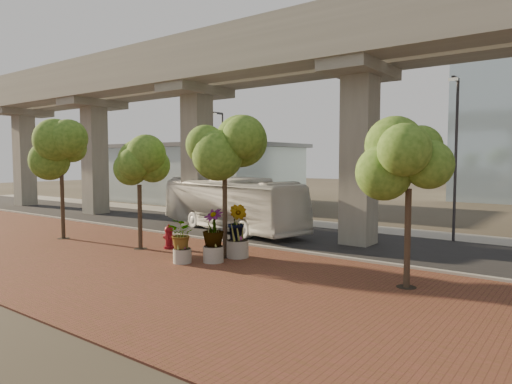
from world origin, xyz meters
The scene contains 18 objects.
ground centered at (0.00, 0.00, 0.00)m, with size 160.00×160.00×0.00m, color #322E24.
brick_plaza centered at (0.00, -8.00, 0.03)m, with size 70.00×13.00×0.06m, color brown.
asphalt_road centered at (0.00, 2.00, 0.02)m, with size 90.00×8.00×0.04m, color black.
curb_strip centered at (0.00, -2.00, 0.08)m, with size 70.00×0.25×0.16m, color gray.
far_sidewalk centered at (0.00, 7.50, 0.03)m, with size 90.00×3.00×0.06m, color gray.
transit_viaduct centered at (0.00, 2.00, 7.29)m, with size 72.00×5.60×12.40m.
station_pavilion centered at (-20.00, 16.00, 3.22)m, with size 23.00×13.00×6.30m.
transit_bus centered at (-2.76, 1.64, 1.71)m, with size 2.88×12.27×3.42m, color silver.
fire_hydrant centered at (-1.16, -5.10, 0.65)m, with size 0.61×0.55×1.22m.
planter_front centered at (1.78, -7.02, 1.25)m, with size 1.78×1.78×1.96m.
planter_right centered at (2.77, -6.08, 1.49)m, with size 2.20×2.20×2.35m.
planter_left centered at (3.00, -4.67, 1.58)m, with size 2.28×2.28×2.51m.
street_tree_far_west centered at (-8.28, -6.70, 4.95)m, with size 3.88×3.88×6.68m.
street_tree_near_west centered at (-2.27, -6.03, 4.26)m, with size 3.24×3.24×5.70m.
street_tree_near_east centered at (2.50, -4.98, 4.99)m, with size 4.07×4.07×6.80m.
street_tree_far_east centered at (10.96, -4.97, 4.59)m, with size 3.54×3.54×6.17m.
streetlamp_west centered at (-8.02, 6.92, 4.86)m, with size 0.41×1.21×8.32m.
streetlamp_east centered at (9.94, 5.87, 5.24)m, with size 0.45×1.30×8.99m.
Camera 1 is at (16.18, -20.93, 4.56)m, focal length 32.00 mm.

